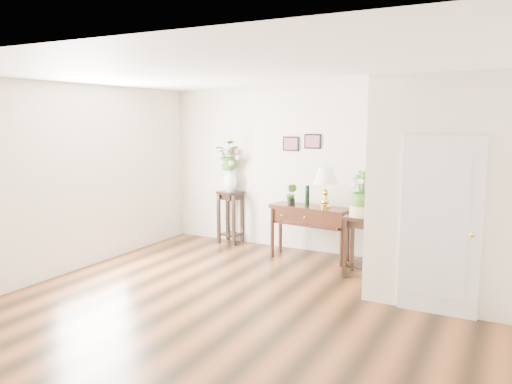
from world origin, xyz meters
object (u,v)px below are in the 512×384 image
Objects in this scene: console_table at (310,233)px; plant_stand_a at (231,217)px; table_lamp at (325,186)px; plant_stand_b at (361,246)px.

plant_stand_a is at bearing 174.92° from console_table.
table_lamp reaches higher than plant_stand_b.
plant_stand_b is at bearing -33.06° from table_lamp.
table_lamp is at bearing -9.83° from plant_stand_a.
plant_stand_a is 2.80m from plant_stand_b.
console_table is 1.48× the size of plant_stand_b.
plant_stand_b is (0.98, -0.47, 0.01)m from console_table.
plant_stand_b reaches higher than console_table.
console_table is at bearing -11.28° from plant_stand_a.
console_table is 0.83m from table_lamp.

